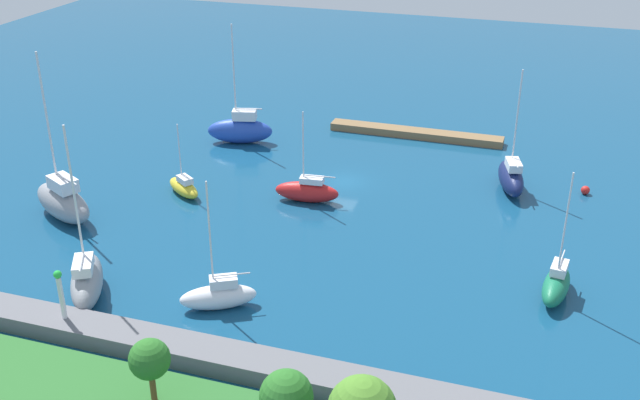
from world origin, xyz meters
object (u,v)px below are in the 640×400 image
(harbor_beacon, at_px, (60,291))
(park_tree_center, at_px, (286,396))
(pier_dock, at_px, (415,133))
(sailboat_red_west_end, at_px, (307,191))
(sailboat_yellow_center_basin, at_px, (184,187))
(park_tree_mideast, at_px, (150,360))
(sailboat_navy_outer_mooring, at_px, (511,177))
(sailboat_white_far_north, at_px, (219,295))
(mooring_buoy_red, at_px, (585,190))
(sailboat_gray_off_beacon, at_px, (63,201))
(sailboat_green_near_pier, at_px, (556,284))
(sailboat_gray_lone_north, at_px, (87,280))
(sailboat_blue_lone_south, at_px, (240,129))

(harbor_beacon, xyz_separation_m, park_tree_center, (-18.35, 5.72, 0.44))
(pier_dock, distance_m, sailboat_red_west_end, 20.95)
(harbor_beacon, bearing_deg, sailboat_red_west_end, -109.72)
(sailboat_yellow_center_basin, bearing_deg, park_tree_mideast, 149.01)
(sailboat_yellow_center_basin, relative_size, sailboat_navy_outer_mooring, 0.59)
(sailboat_white_far_north, bearing_deg, pier_dock, -128.45)
(pier_dock, distance_m, mooring_buoy_red, 21.26)
(sailboat_navy_outer_mooring, bearing_deg, harbor_beacon, 126.11)
(park_tree_center, height_order, sailboat_gray_off_beacon, sailboat_gray_off_beacon)
(sailboat_green_near_pier, bearing_deg, sailboat_red_west_end, -105.72)
(sailboat_gray_lone_north, bearing_deg, pier_dock, -50.78)
(park_tree_mideast, bearing_deg, park_tree_center, 175.86)
(park_tree_center, bearing_deg, sailboat_gray_lone_north, -27.33)
(park_tree_mideast, relative_size, mooring_buoy_red, 5.05)
(pier_dock, relative_size, harbor_beacon, 5.31)
(park_tree_center, xyz_separation_m, mooring_buoy_red, (-15.54, -40.51, -3.43))
(sailboat_red_west_end, bearing_deg, park_tree_center, 100.94)
(sailboat_blue_lone_south, distance_m, sailboat_red_west_end, 17.08)
(park_tree_mideast, relative_size, sailboat_navy_outer_mooring, 0.35)
(pier_dock, bearing_deg, sailboat_white_far_north, 80.40)
(pier_dock, height_order, sailboat_navy_outer_mooring, sailboat_navy_outer_mooring)
(pier_dock, height_order, mooring_buoy_red, pier_dock)
(park_tree_mideast, height_order, park_tree_center, park_tree_center)
(sailboat_blue_lone_south, bearing_deg, sailboat_gray_lone_north, 78.50)
(sailboat_navy_outer_mooring, relative_size, sailboat_blue_lone_south, 0.89)
(park_tree_mideast, xyz_separation_m, sailboat_navy_outer_mooring, (-17.19, -38.62, -2.37))
(sailboat_gray_lone_north, bearing_deg, sailboat_yellow_center_basin, -23.87)
(park_tree_center, bearing_deg, sailboat_red_west_end, -73.01)
(sailboat_red_west_end, relative_size, sailboat_gray_lone_north, 0.66)
(pier_dock, height_order, sailboat_gray_lone_north, sailboat_gray_lone_north)
(pier_dock, xyz_separation_m, sailboat_navy_outer_mooring, (-11.66, 11.46, 0.96))
(harbor_beacon, bearing_deg, sailboat_white_far_north, -144.72)
(sailboat_navy_outer_mooring, bearing_deg, mooring_buoy_red, -94.84)
(pier_dock, height_order, sailboat_gray_off_beacon, sailboat_gray_off_beacon)
(park_tree_mideast, relative_size, sailboat_red_west_end, 0.48)
(sailboat_yellow_center_basin, distance_m, sailboat_red_west_end, 11.94)
(sailboat_gray_off_beacon, distance_m, sailboat_yellow_center_basin, 11.13)
(park_tree_center, xyz_separation_m, sailboat_white_far_north, (9.69, -11.85, -2.82))
(park_tree_mideast, height_order, mooring_buoy_red, park_tree_mideast)
(sailboat_yellow_center_basin, bearing_deg, sailboat_gray_lone_north, 129.80)
(sailboat_yellow_center_basin, distance_m, sailboat_white_far_north, 20.15)
(pier_dock, xyz_separation_m, sailboat_yellow_center_basin, (17.99, 22.25, 0.38))
(sailboat_navy_outer_mooring, xyz_separation_m, sailboat_gray_lone_north, (28.07, 29.15, 0.09))
(park_tree_mideast, bearing_deg, sailboat_green_near_pier, -137.52)
(sailboat_red_west_end, relative_size, mooring_buoy_red, 10.58)
(pier_dock, xyz_separation_m, sailboat_red_west_end, (6.27, 19.98, 0.66))
(harbor_beacon, relative_size, park_tree_center, 0.82)
(park_tree_center, distance_m, sailboat_navy_outer_mooring, 40.24)
(harbor_beacon, relative_size, park_tree_mideast, 0.88)
(mooring_buoy_red, bearing_deg, sailboat_gray_off_beacon, 24.05)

